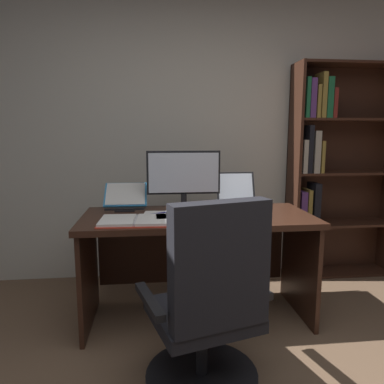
{
  "coord_description": "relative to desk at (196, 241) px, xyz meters",
  "views": [
    {
      "loc": [
        -0.42,
        -0.99,
        1.31
      ],
      "look_at": [
        -0.16,
        1.36,
        0.93
      ],
      "focal_mm": 33.56,
      "sensor_mm": 36.0,
      "label": 1
    }
  ],
  "objects": [
    {
      "name": "keyboard",
      "position": [
        -0.08,
        -0.19,
        0.22
      ],
      "size": [
        0.42,
        0.15,
        0.02
      ],
      "primitive_type": "cube",
      "color": "black",
      "rests_on": "desk"
    },
    {
      "name": "pen",
      "position": [
        -0.28,
        -0.06,
        0.23
      ],
      "size": [
        0.13,
        0.06,
        0.01
      ],
      "primitive_type": "cylinder",
      "rotation": [
        0.0,
        1.57,
        0.38
      ],
      "color": "navy",
      "rests_on": "notepad"
    },
    {
      "name": "wall_back",
      "position": [
        0.12,
        0.83,
        0.88
      ],
      "size": [
        5.07,
        0.12,
        2.86
      ],
      "primitive_type": "cube",
      "color": "beige",
      "rests_on": "ground"
    },
    {
      "name": "notepad",
      "position": [
        -0.3,
        -0.06,
        0.22
      ],
      "size": [
        0.17,
        0.22,
        0.01
      ],
      "primitive_type": "cube",
      "rotation": [
        0.0,
        0.0,
        -0.1
      ],
      "color": "silver",
      "rests_on": "desk"
    },
    {
      "name": "office_chair",
      "position": [
        -0.04,
        -0.84,
        -0.12
      ],
      "size": [
        0.69,
        0.61,
        1.02
      ],
      "rotation": [
        0.0,
        0.0,
        0.28
      ],
      "color": "black",
      "rests_on": "ground"
    },
    {
      "name": "laptop",
      "position": [
        0.35,
        0.16,
        0.27
      ],
      "size": [
        0.3,
        0.35,
        0.25
      ],
      "color": "black",
      "rests_on": "desk"
    },
    {
      "name": "desk",
      "position": [
        0.0,
        0.0,
        0.0
      ],
      "size": [
        1.58,
        0.7,
        0.76
      ],
      "color": "#381E14",
      "rests_on": "ground"
    },
    {
      "name": "open_binder",
      "position": [
        -0.42,
        -0.24,
        0.22
      ],
      "size": [
        0.47,
        0.32,
        0.02
      ],
      "rotation": [
        0.0,
        0.0,
        -0.04
      ],
      "color": "#DB422D",
      "rests_on": "desk"
    },
    {
      "name": "reading_stand_with_book",
      "position": [
        -0.51,
        0.21,
        0.3
      ],
      "size": [
        0.31,
        0.27,
        0.18
      ],
      "color": "black",
      "rests_on": "desk"
    },
    {
      "name": "computer_mouse",
      "position": [
        0.22,
        -0.19,
        0.23
      ],
      "size": [
        0.06,
        0.1,
        0.04
      ],
      "primitive_type": "ellipsoid",
      "color": "black",
      "rests_on": "desk"
    },
    {
      "name": "monitor",
      "position": [
        -0.08,
        0.15,
        0.44
      ],
      "size": [
        0.54,
        0.16,
        0.43
      ],
      "color": "black",
      "rests_on": "desk"
    },
    {
      "name": "bookshelf",
      "position": [
        1.32,
        0.62,
        0.44
      ],
      "size": [
        0.98,
        0.29,
        1.92
      ],
      "color": "#381E14",
      "rests_on": "ground"
    }
  ]
}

